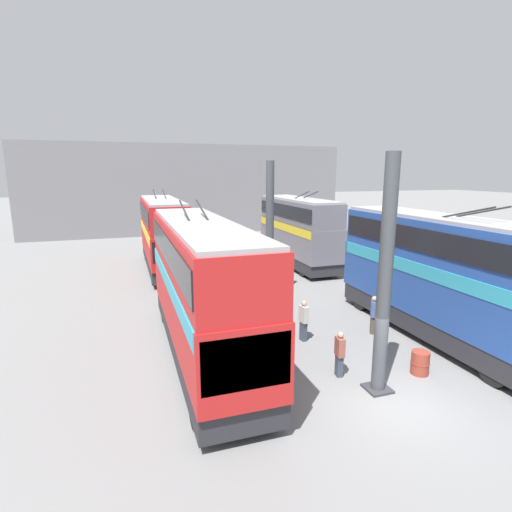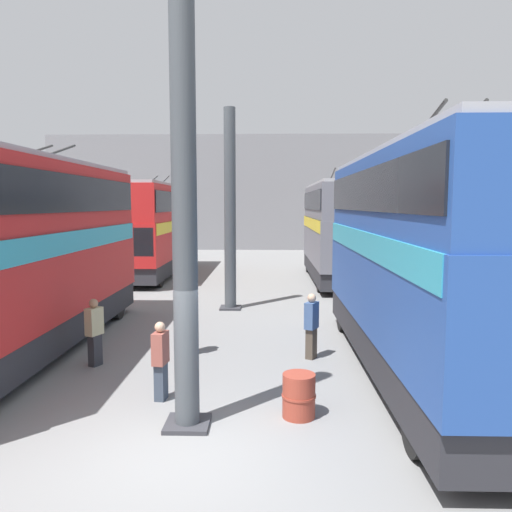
{
  "view_description": "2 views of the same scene",
  "coord_description": "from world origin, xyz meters",
  "views": [
    {
      "loc": [
        -8.94,
        7.49,
        6.94
      ],
      "look_at": [
        12.29,
        0.42,
        2.23
      ],
      "focal_mm": 28.0,
      "sensor_mm": 36.0,
      "label": 1
    },
    {
      "loc": [
        -7.58,
        -1.46,
        3.98
      ],
      "look_at": [
        13.18,
        -0.93,
        1.83
      ],
      "focal_mm": 35.0,
      "sensor_mm": 36.0,
      "label": 2
    }
  ],
  "objects": [
    {
      "name": "ground_plane",
      "position": [
        0.0,
        0.0,
        0.0
      ],
      "size": [
        240.0,
        240.0,
        0.0
      ],
      "primitive_type": "plane",
      "color": "slate"
    },
    {
      "name": "person_by_right_row",
      "position": [
        4.34,
        2.83,
        0.89
      ],
      "size": [
        0.48,
        0.39,
        1.68
      ],
      "rotation": [
        0.0,
        0.0,
        4.29
      ],
      "color": "#2D2D33",
      "rests_on": "ground_plane"
    },
    {
      "name": "person_aisle_midway",
      "position": [
        5.33,
        0.64,
        0.93
      ],
      "size": [
        0.45,
        0.31,
        1.75
      ],
      "rotation": [
        0.0,
        0.0,
        1.74
      ],
      "color": "#384251",
      "rests_on": "ground_plane"
    },
    {
      "name": "depot_back_wall",
      "position": [
        36.26,
        0.0,
        5.0
      ],
      "size": [
        0.5,
        36.0,
        10.0
      ],
      "color": "slate",
      "rests_on": "ground_plane"
    },
    {
      "name": "support_column_far",
      "position": [
        11.18,
        0.0,
        3.65
      ],
      "size": [
        0.79,
        0.79,
        7.54
      ],
      "color": "#42474C",
      "rests_on": "ground_plane"
    },
    {
      "name": "support_column_near",
      "position": [
        1.02,
        0.0,
        3.65
      ],
      "size": [
        0.79,
        0.79,
        7.54
      ],
      "color": "#42474C",
      "rests_on": "ground_plane"
    },
    {
      "name": "person_aisle_foreground",
      "position": [
        2.23,
        0.74,
        0.85
      ],
      "size": [
        0.45,
        0.3,
        1.62
      ],
      "rotation": [
        0.0,
        0.0,
        4.57
      ],
      "color": "#384251",
      "rests_on": "ground_plane"
    },
    {
      "name": "bus_right_mid",
      "position": [
        5.27,
        4.88,
        2.96
      ],
      "size": [
        11.41,
        2.54,
        5.82
      ],
      "color": "black",
      "rests_on": "ground_plane"
    },
    {
      "name": "bus_left_far",
      "position": [
        18.21,
        -4.88,
        2.88
      ],
      "size": [
        9.79,
        2.54,
        5.68
      ],
      "color": "black",
      "rests_on": "ground_plane"
    },
    {
      "name": "bus_right_far",
      "position": [
        19.97,
        4.88,
        2.9
      ],
      "size": [
        10.69,
        2.54,
        5.71
      ],
      "color": "black",
      "rests_on": "ground_plane"
    },
    {
      "name": "oil_drum",
      "position": [
        1.46,
        -2.03,
        0.41
      ],
      "size": [
        0.65,
        0.65,
        0.83
      ],
      "color": "#933828",
      "rests_on": "ground_plane"
    },
    {
      "name": "bus_left_near",
      "position": [
        3.91,
        -4.88,
        2.97
      ],
      "size": [
        10.9,
        2.54,
        5.81
      ],
      "color": "black",
      "rests_on": "ground_plane"
    },
    {
      "name": "person_by_left_row",
      "position": [
        5.06,
        -2.57,
        0.9
      ],
      "size": [
        0.48,
        0.41,
        1.7
      ],
      "rotation": [
        0.0,
        0.0,
        1.07
      ],
      "color": "#473D33",
      "rests_on": "ground_plane"
    }
  ]
}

